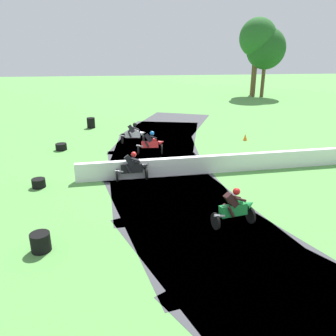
{
  "coord_description": "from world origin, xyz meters",
  "views": [
    {
      "loc": [
        -1.48,
        -15.4,
        6.05
      ],
      "look_at": [
        0.2,
        -1.35,
        0.9
      ],
      "focal_mm": 35.95,
      "sensor_mm": 36.0,
      "label": 1
    }
  ],
  "objects": [
    {
      "name": "tire_stack_far",
      "position": [
        -4.35,
        -5.95,
        0.3
      ],
      "size": [
        0.62,
        0.62,
        0.6
      ],
      "color": "black",
      "rests_on": "ground"
    },
    {
      "name": "tree_mid_rise",
      "position": [
        14.75,
        27.82,
        6.65
      ],
      "size": [
        3.79,
        3.79,
        8.71
      ],
      "color": "brown",
      "rests_on": "ground"
    },
    {
      "name": "motorcycle_lead_white",
      "position": [
        -1.16,
        6.11,
        0.65
      ],
      "size": [
        1.71,
        0.92,
        1.43
      ],
      "color": "black",
      "rests_on": "ground"
    },
    {
      "name": "tree_far_left",
      "position": [
        15.43,
        26.05,
        5.73
      ],
      "size": [
        4.68,
        4.68,
        8.21
      ],
      "color": "brown",
      "rests_on": "ground"
    },
    {
      "name": "tire_stack_near",
      "position": [
        -4.38,
        10.97,
        0.4
      ],
      "size": [
        0.61,
        0.61,
        0.8
      ],
      "color": "black",
      "rests_on": "ground"
    },
    {
      "name": "ground_plane",
      "position": [
        0.0,
        0.0,
        0.0
      ],
      "size": [
        120.0,
        120.0,
        0.0
      ],
      "primitive_type": "plane",
      "color": "#569947"
    },
    {
      "name": "motorcycle_trailing_black",
      "position": [
        -1.35,
        -0.35,
        0.66
      ],
      "size": [
        1.68,
        0.77,
        1.43
      ],
      "color": "black",
      "rests_on": "ground"
    },
    {
      "name": "tree_far_right",
      "position": [
        14.32,
        26.11,
        6.94
      ],
      "size": [
        4.38,
        4.38,
        9.29
      ],
      "color": "brown",
      "rests_on": "ground"
    },
    {
      "name": "tire_stack_mid_a",
      "position": [
        -5.66,
        5.15,
        0.2
      ],
      "size": [
        0.67,
        0.67,
        0.4
      ],
      "color": "black",
      "rests_on": "ground"
    },
    {
      "name": "tire_stack_mid_b",
      "position": [
        -5.63,
        -0.73,
        0.2
      ],
      "size": [
        0.6,
        0.6,
        0.4
      ],
      "color": "black",
      "rests_on": "ground"
    },
    {
      "name": "safety_barrier",
      "position": [
        5.94,
        0.43,
        0.45
      ],
      "size": [
        20.04,
        1.74,
        0.9
      ],
      "primitive_type": "cube",
      "rotation": [
        0.0,
        0.0,
        -1.5
      ],
      "color": "white",
      "rests_on": "ground"
    },
    {
      "name": "motorcycle_fourth_green",
      "position": [
        2.14,
        -5.09,
        0.66
      ],
      "size": [
        1.68,
        0.98,
        1.42
      ],
      "color": "black",
      "rests_on": "ground"
    },
    {
      "name": "traffic_cone",
      "position": [
        6.36,
        5.96,
        0.22
      ],
      "size": [
        0.28,
        0.28,
        0.44
      ],
      "primitive_type": "cone",
      "color": "orange",
      "rests_on": "ground"
    },
    {
      "name": "motorcycle_chase_red",
      "position": [
        -0.19,
        3.72,
        0.63
      ],
      "size": [
        1.7,
        0.9,
        1.42
      ],
      "color": "black",
      "rests_on": "ground"
    },
    {
      "name": "track_asphalt",
      "position": [
        1.26,
        0.09,
        0.0
      ],
      "size": [
        11.03,
        33.47,
        0.01
      ],
      "color": "#3D3D42",
      "rests_on": "ground"
    }
  ]
}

